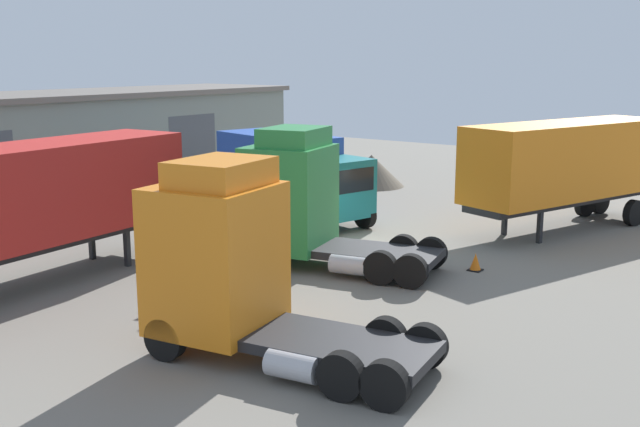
{
  "coord_description": "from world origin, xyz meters",
  "views": [
    {
      "loc": [
        -21.04,
        -13.9,
        6.44
      ],
      "look_at": [
        -2.37,
        -0.11,
        1.6
      ],
      "focal_mm": 42.0,
      "sensor_mm": 36.0,
      "label": 1
    }
  ],
  "objects_px": {
    "traffic_cone": "(475,263)",
    "tractor_unit_green": "(301,201)",
    "box_truck_teal": "(290,172)",
    "container_trailer_grey": "(26,198)",
    "container_trailer_yellow": "(569,162)",
    "tractor_unit_orange": "(232,263)",
    "oil_drum": "(220,238)",
    "gravel_pile": "(371,170)"
  },
  "relations": [
    {
      "from": "box_truck_teal",
      "to": "oil_drum",
      "type": "distance_m",
      "value": 6.0
    },
    {
      "from": "container_trailer_grey",
      "to": "tractor_unit_orange",
      "type": "relative_size",
      "value": 1.58
    },
    {
      "from": "box_truck_teal",
      "to": "container_trailer_grey",
      "type": "relative_size",
      "value": 0.76
    },
    {
      "from": "container_trailer_grey",
      "to": "tractor_unit_orange",
      "type": "height_order",
      "value": "tractor_unit_orange"
    },
    {
      "from": "gravel_pile",
      "to": "oil_drum",
      "type": "relative_size",
      "value": 3.83
    },
    {
      "from": "tractor_unit_green",
      "to": "container_trailer_yellow",
      "type": "distance_m",
      "value": 11.09
    },
    {
      "from": "gravel_pile",
      "to": "tractor_unit_orange",
      "type": "bearing_deg",
      "value": -155.2
    },
    {
      "from": "container_trailer_grey",
      "to": "traffic_cone",
      "type": "xyz_separation_m",
      "value": [
        9.02,
        -9.59,
        -2.32
      ]
    },
    {
      "from": "box_truck_teal",
      "to": "gravel_pile",
      "type": "bearing_deg",
      "value": 113.94
    },
    {
      "from": "tractor_unit_green",
      "to": "container_trailer_yellow",
      "type": "bearing_deg",
      "value": -130.53
    },
    {
      "from": "traffic_cone",
      "to": "oil_drum",
      "type": "bearing_deg",
      "value": 110.12
    },
    {
      "from": "tractor_unit_orange",
      "to": "oil_drum",
      "type": "height_order",
      "value": "tractor_unit_orange"
    },
    {
      "from": "traffic_cone",
      "to": "container_trailer_grey",
      "type": "bearing_deg",
      "value": 133.26
    },
    {
      "from": "box_truck_teal",
      "to": "tractor_unit_orange",
      "type": "xyz_separation_m",
      "value": [
        -11.9,
        -7.91,
        0.12
      ]
    },
    {
      "from": "container_trailer_yellow",
      "to": "traffic_cone",
      "type": "distance_m",
      "value": 7.59
    },
    {
      "from": "container_trailer_yellow",
      "to": "tractor_unit_orange",
      "type": "xyz_separation_m",
      "value": [
        -16.41,
        1.89,
        -0.56
      ]
    },
    {
      "from": "container_trailer_grey",
      "to": "gravel_pile",
      "type": "bearing_deg",
      "value": -0.77
    },
    {
      "from": "tractor_unit_green",
      "to": "box_truck_teal",
      "type": "xyz_separation_m",
      "value": [
        5.31,
        4.69,
        -0.14
      ]
    },
    {
      "from": "tractor_unit_orange",
      "to": "tractor_unit_green",
      "type": "bearing_deg",
      "value": -73.07
    },
    {
      "from": "container_trailer_yellow",
      "to": "box_truck_teal",
      "type": "bearing_deg",
      "value": -47.08
    },
    {
      "from": "box_truck_teal",
      "to": "traffic_cone",
      "type": "bearing_deg",
      "value": -2.19
    },
    {
      "from": "tractor_unit_orange",
      "to": "box_truck_teal",
      "type": "bearing_deg",
      "value": -65.47
    },
    {
      "from": "container_trailer_yellow",
      "to": "box_truck_teal",
      "type": "xyz_separation_m",
      "value": [
        -4.52,
        9.8,
        -0.69
      ]
    },
    {
      "from": "gravel_pile",
      "to": "box_truck_teal",
      "type": "bearing_deg",
      "value": -169.75
    },
    {
      "from": "container_trailer_grey",
      "to": "tractor_unit_orange",
      "type": "xyz_separation_m",
      "value": [
        -0.18,
        -8.02,
        -0.54
      ]
    },
    {
      "from": "container_trailer_grey",
      "to": "tractor_unit_orange",
      "type": "bearing_deg",
      "value": -96.12
    },
    {
      "from": "box_truck_teal",
      "to": "container_trailer_grey",
      "type": "xyz_separation_m",
      "value": [
        -11.72,
        0.11,
        0.66
      ]
    },
    {
      "from": "tractor_unit_green",
      "to": "container_trailer_grey",
      "type": "bearing_deg",
      "value": 40.13
    },
    {
      "from": "box_truck_teal",
      "to": "oil_drum",
      "type": "xyz_separation_m",
      "value": [
        -5.64,
        -1.45,
        -1.47
      ]
    },
    {
      "from": "container_trailer_yellow",
      "to": "tractor_unit_orange",
      "type": "relative_size",
      "value": 1.47
    },
    {
      "from": "container_trailer_yellow",
      "to": "container_trailer_grey",
      "type": "distance_m",
      "value": 19.02
    },
    {
      "from": "tractor_unit_green",
      "to": "traffic_cone",
      "type": "height_order",
      "value": "tractor_unit_green"
    },
    {
      "from": "tractor_unit_green",
      "to": "tractor_unit_orange",
      "type": "relative_size",
      "value": 0.99
    },
    {
      "from": "box_truck_teal",
      "to": "oil_drum",
      "type": "bearing_deg",
      "value": -61.84
    },
    {
      "from": "container_trailer_yellow",
      "to": "oil_drum",
      "type": "height_order",
      "value": "container_trailer_yellow"
    },
    {
      "from": "tractor_unit_orange",
      "to": "gravel_pile",
      "type": "distance_m",
      "value": 22.58
    },
    {
      "from": "tractor_unit_orange",
      "to": "oil_drum",
      "type": "bearing_deg",
      "value": -53.22
    },
    {
      "from": "box_truck_teal",
      "to": "gravel_pile",
      "type": "distance_m",
      "value": 8.78
    },
    {
      "from": "container_trailer_yellow",
      "to": "container_trailer_grey",
      "type": "xyz_separation_m",
      "value": [
        -16.23,
        9.91,
        -0.02
      ]
    },
    {
      "from": "traffic_cone",
      "to": "tractor_unit_green",
      "type": "bearing_deg",
      "value": 118.6
    },
    {
      "from": "tractor_unit_green",
      "to": "oil_drum",
      "type": "xyz_separation_m",
      "value": [
        -0.33,
        3.24,
        -1.61
      ]
    },
    {
      "from": "tractor_unit_orange",
      "to": "traffic_cone",
      "type": "relative_size",
      "value": 11.87
    }
  ]
}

